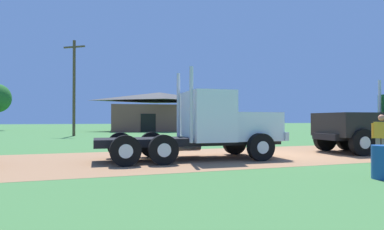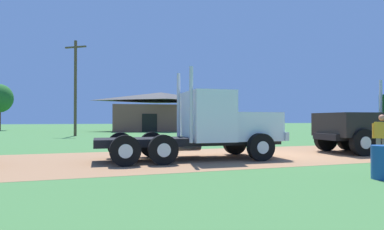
{
  "view_description": "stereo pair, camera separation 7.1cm",
  "coord_description": "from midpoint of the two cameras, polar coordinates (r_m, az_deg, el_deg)",
  "views": [
    {
      "loc": [
        -8.22,
        -12.29,
        1.53
      ],
      "look_at": [
        -4.28,
        -0.57,
        1.69
      ],
      "focal_mm": 30.47,
      "sensor_mm": 36.0,
      "label": 1
    },
    {
      "loc": [
        -8.15,
        -12.31,
        1.53
      ],
      "look_at": [
        -4.28,
        -0.57,
        1.69
      ],
      "focal_mm": 30.47,
      "sensor_mm": 36.0,
      "label": 2
    }
  ],
  "objects": [
    {
      "name": "steel_barrel",
      "position": [
        9.75,
        30.65,
        -7.13
      ],
      "size": [
        0.57,
        0.57,
        0.86
      ],
      "primitive_type": "cylinder",
      "color": "#19478C",
      "rests_on": "ground_plane"
    },
    {
      "name": "ground_plane",
      "position": [
        14.85,
        15.43,
        -6.64
      ],
      "size": [
        200.0,
        200.0,
        0.0
      ],
      "primitive_type": "plane",
      "color": "#41753A"
    },
    {
      "name": "utility_pole_near",
      "position": [
        31.97,
        -19.68,
        4.91
      ],
      "size": [
        1.9,
        1.35,
        8.8
      ],
      "color": "brown",
      "rests_on": "ground_plane"
    },
    {
      "name": "dirt_track",
      "position": [
        14.85,
        15.43,
        -6.63
      ],
      "size": [
        120.0,
        6.8,
        0.01
      ],
      "primitive_type": "cube",
      "color": "#9C6F4B",
      "rests_on": "ground_plane"
    },
    {
      "name": "visitor_standing_near",
      "position": [
        13.74,
        30.46,
        -3.16
      ],
      "size": [
        0.45,
        0.6,
        1.7
      ],
      "color": "gold",
      "rests_on": "ground_plane"
    },
    {
      "name": "truck_foreground_white",
      "position": [
        12.71,
        3.73,
        -2.13
      ],
      "size": [
        7.18,
        2.91,
        3.4
      ],
      "color": "black",
      "rests_on": "ground_plane"
    },
    {
      "name": "shed_building",
      "position": [
        43.43,
        -5.41,
        0.49
      ],
      "size": [
        13.72,
        9.04,
        5.11
      ],
      "color": "brown",
      "rests_on": "ground_plane"
    }
  ]
}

